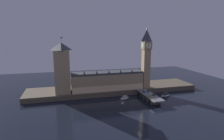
{
  "coord_description": "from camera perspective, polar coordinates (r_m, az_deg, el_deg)",
  "views": [
    {
      "loc": [
        -63.84,
        -191.65,
        72.74
      ],
      "look_at": [
        -7.02,
        20.0,
        32.42
      ],
      "focal_mm": 30.0,
      "sensor_mm": 36.0,
      "label": 1
    }
  ],
  "objects": [
    {
      "name": "ground_plane",
      "position": [
        214.7,
        3.24,
        -9.4
      ],
      "size": [
        400.0,
        400.0,
        0.0
      ],
      "primitive_type": "plane",
      "color": "black"
    },
    {
      "name": "embankment",
      "position": [
        249.26,
        0.43,
        -5.81
      ],
      "size": [
        220.0,
        42.0,
        6.11
      ],
      "color": "brown",
      "rests_on": "ground_plane"
    },
    {
      "name": "parliament_hall",
      "position": [
        235.25,
        -1.46,
        -3.23
      ],
      "size": [
        88.34,
        20.58,
        26.78
      ],
      "color": "tan",
      "rests_on": "embankment"
    },
    {
      "name": "clock_tower",
      "position": [
        242.4,
        10.37,
        4.0
      ],
      "size": [
        11.02,
        11.13,
        76.04
      ],
      "color": "tan",
      "rests_on": "embankment"
    },
    {
      "name": "victoria_tower",
      "position": [
        224.84,
        -15.0,
        0.62
      ],
      "size": [
        17.63,
        17.63,
        65.15
      ],
      "color": "tan",
      "rests_on": "embankment"
    },
    {
      "name": "bridge",
      "position": [
        220.34,
        11.46,
        -7.9
      ],
      "size": [
        12.69,
        46.0,
        6.43
      ],
      "color": "slate",
      "rests_on": "ground_plane"
    },
    {
      "name": "car_northbound_lead",
      "position": [
        227.13,
        9.69,
        -6.52
      ],
      "size": [
        1.85,
        4.68,
        1.52
      ],
      "color": "navy",
      "rests_on": "bridge"
    },
    {
      "name": "car_northbound_trail",
      "position": [
        212.55,
        11.62,
        -7.8
      ],
      "size": [
        1.97,
        3.99,
        1.32
      ],
      "color": "yellow",
      "rests_on": "bridge"
    },
    {
      "name": "car_southbound_lead",
      "position": [
        217.89,
        12.54,
        -7.38
      ],
      "size": [
        2.02,
        4.27,
        1.31
      ],
      "color": "black",
      "rests_on": "bridge"
    },
    {
      "name": "car_southbound_trail",
      "position": [
        230.06,
        10.89,
        -6.36
      ],
      "size": [
        1.95,
        4.41,
        1.35
      ],
      "color": "#235633",
      "rests_on": "bridge"
    },
    {
      "name": "pedestrian_near_rail",
      "position": [
        210.0,
        11.11,
        -7.92
      ],
      "size": [
        0.38,
        0.38,
        1.77
      ],
      "color": "black",
      "rests_on": "bridge"
    },
    {
      "name": "pedestrian_mid_walk",
      "position": [
        222.75,
        12.66,
        -6.9
      ],
      "size": [
        0.38,
        0.38,
        1.79
      ],
      "color": "black",
      "rests_on": "bridge"
    },
    {
      "name": "street_lamp_near",
      "position": [
        203.47,
        11.84,
        -7.72
      ],
      "size": [
        1.34,
        0.6,
        5.93
      ],
      "color": "#2D3333",
      "rests_on": "bridge"
    },
    {
      "name": "street_lamp_mid",
      "position": [
        221.1,
        12.91,
        -6.15
      ],
      "size": [
        1.34,
        0.6,
        6.82
      ],
      "color": "#2D3333",
      "rests_on": "bridge"
    },
    {
      "name": "street_lamp_far",
      "position": [
        228.81,
        8.52,
        -5.5
      ],
      "size": [
        1.34,
        0.6,
        6.4
      ],
      "color": "#2D3333",
      "rests_on": "bridge"
    },
    {
      "name": "boat_upstream",
      "position": [
        219.52,
        3.93,
        -8.53
      ],
      "size": [
        11.05,
        5.93,
        4.23
      ],
      "color": "white",
      "rests_on": "ground_plane"
    },
    {
      "name": "boat_downstream",
      "position": [
        237.38,
        15.97,
        -7.41
      ],
      "size": [
        12.48,
        6.75,
        4.66
      ],
      "color": "white",
      "rests_on": "ground_plane"
    }
  ]
}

